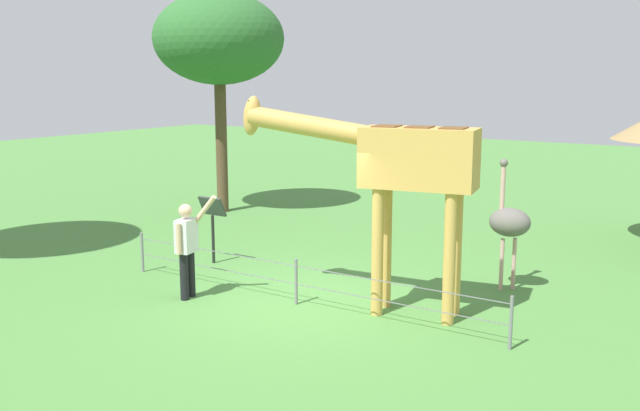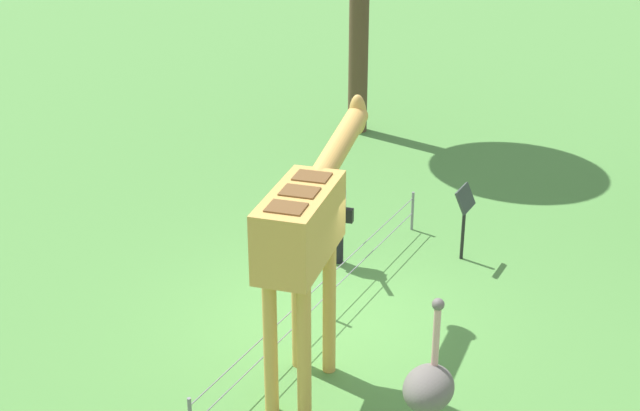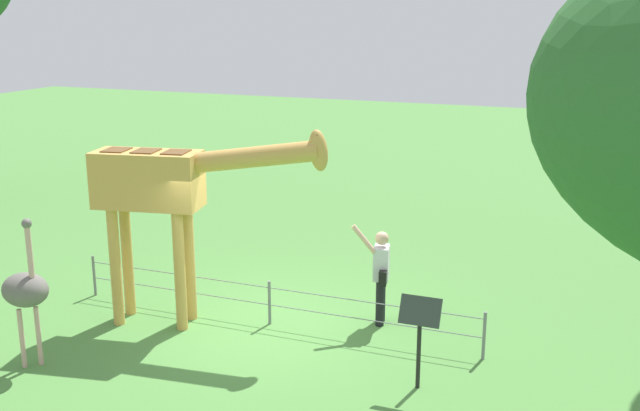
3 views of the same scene
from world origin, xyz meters
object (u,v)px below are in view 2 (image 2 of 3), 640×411
Objects in this scene: giraffe at (308,226)px; ostrich at (429,388)px; visitor at (334,214)px; info_sign at (465,208)px.

giraffe is 2.60m from ostrich.
info_sign is at bearing -59.20° from visitor.
visitor is 5.41m from ostrich.
info_sign is (1.13, -1.89, 0.05)m from visitor.
ostrich is at bearing -142.01° from visitor.
visitor reaches higher than info_sign.
ostrich is at bearing -116.82° from giraffe.
giraffe reaches higher than info_sign.
ostrich is at bearing -165.14° from info_sign.
visitor is 0.77× the size of ostrich.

